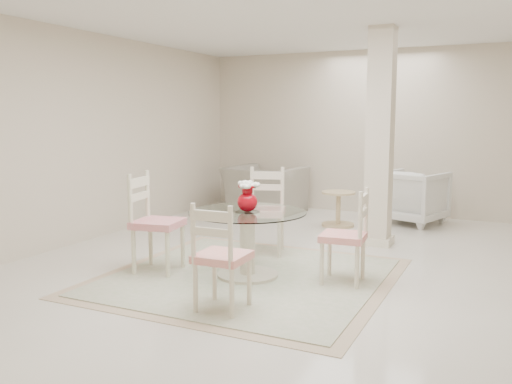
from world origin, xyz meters
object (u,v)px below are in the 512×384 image
at_px(column, 380,138).
at_px(dining_table, 247,244).
at_px(dining_chair_west, 151,215).
at_px(dining_chair_south, 219,249).
at_px(dining_chair_east, 350,229).
at_px(red_vase, 247,196).
at_px(armchair_white, 412,197).
at_px(recliner_taupe, 265,190).
at_px(side_table, 338,210).
at_px(dining_chair_north, 266,204).

relative_size(column, dining_table, 2.30).
bearing_deg(dining_chair_west, dining_chair_south, -131.15).
relative_size(dining_chair_east, dining_chair_west, 0.89).
height_order(column, red_vase, column).
distance_m(dining_chair_west, armchair_white, 4.35).
bearing_deg(column, dining_chair_west, -129.52).
relative_size(dining_table, dining_chair_east, 1.14).
relative_size(dining_table, recliner_taupe, 0.98).
distance_m(recliner_taupe, armchair_white, 2.41).
distance_m(dining_table, red_vase, 0.49).
xyz_separation_m(dining_table, armchair_white, (1.01, 3.61, 0.06)).
relative_size(dining_table, side_table, 2.27).
relative_size(red_vase, dining_chair_south, 0.30).
relative_size(recliner_taupe, side_table, 2.31).
bearing_deg(dining_table, dining_chair_north, 103.94).
bearing_deg(side_table, armchair_white, 37.29).
height_order(dining_chair_west, dining_chair_south, dining_chair_west).
distance_m(dining_chair_north, side_table, 1.96).
distance_m(dining_chair_east, recliner_taupe, 4.05).
relative_size(dining_table, armchair_white, 1.32).
xyz_separation_m(column, dining_table, (-0.85, -2.01, -1.00)).
distance_m(red_vase, armchair_white, 3.78).
xyz_separation_m(column, recliner_taupe, (-2.25, 1.49, -0.96)).
height_order(red_vase, dining_chair_east, dining_chair_east).
distance_m(red_vase, side_table, 2.96).
bearing_deg(recliner_taupe, red_vase, 118.62).
bearing_deg(dining_chair_west, recliner_taupe, -3.47).
bearing_deg(armchair_white, dining_chair_north, 82.60).
distance_m(red_vase, dining_chair_west, 1.05).
relative_size(dining_chair_south, side_table, 1.98).
relative_size(red_vase, dining_chair_west, 0.27).
height_order(column, side_table, column).
bearing_deg(dining_chair_east, dining_chair_north, -126.64).
distance_m(dining_table, side_table, 2.90).
relative_size(dining_chair_east, recliner_taupe, 0.86).
bearing_deg(armchair_white, red_vase, 92.63).
xyz_separation_m(dining_chair_north, dining_chair_south, (0.47, -1.98, -0.05)).
bearing_deg(side_table, dining_table, -91.39).
distance_m(dining_chair_east, dining_chair_west, 2.04).
height_order(dining_chair_south, side_table, dining_chair_south).
distance_m(column, armchair_white, 1.87).
xyz_separation_m(column, armchair_white, (0.16, 1.61, -0.94)).
distance_m(dining_chair_east, dining_chair_north, 1.45).
height_order(dining_table, side_table, dining_table).
xyz_separation_m(dining_table, side_table, (0.07, 2.89, -0.11)).
xyz_separation_m(red_vase, recliner_taupe, (-1.39, 3.50, -0.44)).
relative_size(red_vase, dining_chair_east, 0.30).
xyz_separation_m(dining_chair_west, side_table, (1.07, 3.13, -0.37)).
bearing_deg(dining_chair_north, dining_chair_west, -139.24).
xyz_separation_m(dining_chair_south, recliner_taupe, (-1.62, 4.49, -0.15)).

